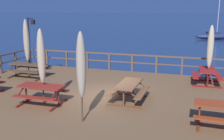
{
  "coord_description": "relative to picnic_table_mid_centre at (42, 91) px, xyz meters",
  "views": [
    {
      "loc": [
        3.56,
        -10.45,
        4.52
      ],
      "look_at": [
        0.0,
        0.73,
        1.81
      ],
      "focal_mm": 42.45,
      "sensor_mm": 36.0,
      "label": 1
    }
  ],
  "objects": [
    {
      "name": "patio_umbrella_short_mid",
      "position": [
        0.02,
        0.08,
        1.35
      ],
      "size": [
        0.32,
        0.32,
        3.0
      ],
      "color": "#4C3828",
      "rests_on": "wooden_deck"
    },
    {
      "name": "wooden_deck",
      "position": [
        2.15,
        1.73,
        -0.96
      ],
      "size": [
        14.82,
        9.79,
        0.81
      ],
      "primitive_type": "cube",
      "color": "brown",
      "rests_on": "ground"
    },
    {
      "name": "picnic_table_mid_right",
      "position": [
        6.36,
        5.02,
        -0.01
      ],
      "size": [
        1.45,
        1.69,
        0.78
      ],
      "color": "maroon",
      "rests_on": "wooden_deck"
    },
    {
      "name": "lamp_post_hooked",
      "position": [
        -4.38,
        5.84,
        1.56
      ],
      "size": [
        0.65,
        0.36,
        3.2
      ],
      "color": "black",
      "rests_on": "wooden_deck"
    },
    {
      "name": "picnic_table_front_left",
      "position": [
        3.22,
        1.37,
        0.0
      ],
      "size": [
        1.43,
        1.92,
        0.78
      ],
      "color": "brown",
      "rests_on": "wooden_deck"
    },
    {
      "name": "patio_umbrella_short_front",
      "position": [
        6.4,
        5.03,
        1.33
      ],
      "size": [
        0.32,
        0.32,
        2.96
      ],
      "color": "#4C3828",
      "rests_on": "wooden_deck"
    },
    {
      "name": "railing_waterside_far",
      "position": [
        2.15,
        6.47,
        0.18
      ],
      "size": [
        14.62,
        0.1,
        1.09
      ],
      "color": "brown",
      "rests_on": "wooden_deck"
    },
    {
      "name": "patio_umbrella_tall_back_left",
      "position": [
        -3.05,
        3.51,
        1.47
      ],
      "size": [
        0.32,
        0.32,
        3.18
      ],
      "color": "#4C3828",
      "rests_on": "wooden_deck"
    },
    {
      "name": "picnic_table_mid_left",
      "position": [
        -3.05,
        3.51,
        0.01
      ],
      "size": [
        2.16,
        1.46,
        0.78
      ],
      "color": "brown",
      "rests_on": "wooden_deck"
    },
    {
      "name": "patio_umbrella_tall_mid_right",
      "position": [
        2.23,
        -1.09,
        1.38
      ],
      "size": [
        0.32,
        0.32,
        3.04
      ],
      "color": "#4C3828",
      "rests_on": "wooden_deck"
    },
    {
      "name": "picnic_table_mid_centre",
      "position": [
        0.0,
        0.0,
        0.0
      ],
      "size": [
        1.84,
        1.43,
        0.78
      ],
      "color": "maroon",
      "rests_on": "wooden_deck"
    },
    {
      "name": "ground_plane",
      "position": [
        2.15,
        1.73,
        -1.36
      ],
      "size": [
        600.0,
        600.0,
        0.0
      ],
      "primitive_type": "plane",
      "color": "navy"
    },
    {
      "name": "sailboat_distant",
      "position": [
        8.36,
        34.59,
        -0.85
      ],
      "size": [
        6.22,
        3.51,
        7.72
      ],
      "color": "navy",
      "rests_on": "ground"
    }
  ]
}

